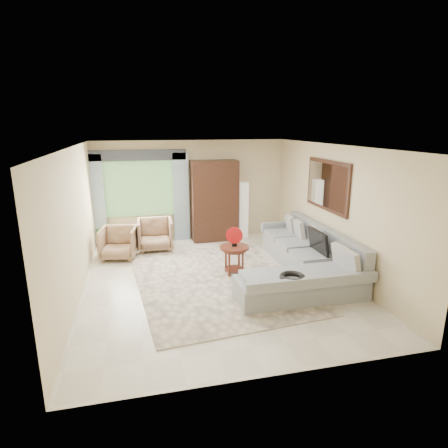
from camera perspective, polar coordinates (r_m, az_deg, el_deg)
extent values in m
plane|color=silver|center=(7.46, -1.26, -8.61)|extent=(6.00, 6.00, 0.00)
cube|color=beige|center=(7.44, -1.08, -8.59)|extent=(3.37, 4.27, 0.02)
cube|color=#9FA3A7|center=(8.43, 11.45, -4.63)|extent=(0.90, 2.40, 0.40)
cube|color=#9FA3A7|center=(6.81, 11.64, -9.48)|extent=(2.30, 0.80, 0.40)
cube|color=#9FA3A7|center=(8.11, 15.03, -2.30)|extent=(0.20, 3.20, 0.50)
cube|color=#9FA3A7|center=(9.46, 8.35, -0.38)|extent=(0.90, 0.16, 0.22)
cube|color=#9FA3A7|center=(6.33, 13.49, -8.67)|extent=(2.30, 0.10, 0.18)
cube|color=black|center=(7.69, 14.17, -2.63)|extent=(0.14, 0.74, 0.48)
torus|color=black|center=(6.32, 10.37, -7.96)|extent=(0.43, 0.43, 0.09)
cylinder|color=#4C2314|center=(7.57, 1.58, -3.56)|extent=(0.60, 0.60, 0.04)
cylinder|color=#4C2314|center=(7.67, 1.56, -5.76)|extent=(0.40, 0.40, 0.54)
cylinder|color=red|center=(7.49, 1.59, -1.75)|extent=(0.33, 0.13, 0.34)
imported|color=#947050|center=(8.89, -15.75, -2.78)|extent=(0.90, 0.92, 0.73)
imported|color=#91644F|center=(9.28, -10.45, -1.59)|extent=(0.83, 0.86, 0.76)
imported|color=#999999|center=(9.92, -17.33, -1.47)|extent=(0.63, 0.58, 0.60)
cube|color=black|center=(9.81, -1.48, 3.56)|extent=(1.20, 0.55, 2.10)
cube|color=silver|center=(10.12, 2.90, 2.16)|extent=(0.24, 0.24, 1.50)
cube|color=#669E59|center=(9.79, -12.79, 5.26)|extent=(1.80, 0.04, 1.40)
cube|color=#9EB7CC|center=(9.80, -18.85, 3.34)|extent=(0.40, 0.08, 2.30)
cube|color=#9EB7CC|center=(9.81, -6.55, 4.06)|extent=(0.40, 0.08, 2.30)
cube|color=#1E232D|center=(9.62, -13.08, 10.18)|extent=(2.40, 0.12, 0.26)
cube|color=black|center=(8.14, 15.47, 5.69)|extent=(0.04, 1.70, 1.05)
cube|color=white|center=(8.13, 15.32, 5.69)|extent=(0.02, 1.54, 0.90)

